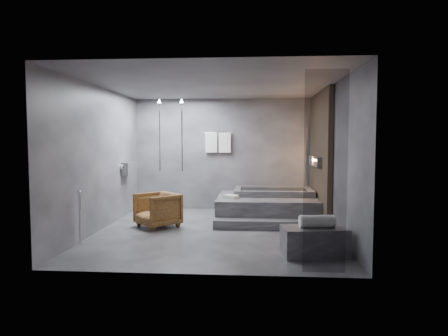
{
  "coord_description": "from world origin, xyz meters",
  "views": [
    {
      "loc": [
        0.72,
        -7.59,
        1.76
      ],
      "look_at": [
        0.16,
        0.3,
        1.21
      ],
      "focal_mm": 32.0,
      "sensor_mm": 36.0,
      "label": 1
    }
  ],
  "objects": [
    {
      "name": "concrete_bench",
      "position": [
        1.67,
        -1.51,
        0.22
      ],
      "size": [
        1.03,
        0.66,
        0.43
      ],
      "primitive_type": "cube",
      "rotation": [
        0.0,
        0.0,
        0.14
      ],
      "color": "#313234",
      "rests_on": "ground"
    },
    {
      "name": "room",
      "position": [
        0.4,
        0.24,
        1.73
      ],
      "size": [
        5.0,
        5.04,
        2.82
      ],
      "color": "#2F2F32",
      "rests_on": "ground"
    },
    {
      "name": "tub_step",
      "position": [
        1.05,
        0.27,
        0.09
      ],
      "size": [
        2.2,
        0.36,
        0.18
      ],
      "primitive_type": "cube",
      "color": "#343437",
      "rests_on": "ground"
    },
    {
      "name": "driftwood_chair",
      "position": [
        -1.2,
        0.3,
        0.35
      ],
      "size": [
        1.06,
        1.06,
        0.69
      ],
      "primitive_type": "imported",
      "rotation": [
        0.0,
        0.0,
        -0.81
      ],
      "color": "#432810",
      "rests_on": "ground"
    },
    {
      "name": "rolled_towel",
      "position": [
        1.7,
        -1.53,
        0.53
      ],
      "size": [
        0.55,
        0.25,
        0.19
      ],
      "primitive_type": "cylinder",
      "rotation": [
        0.0,
        1.57,
        0.11
      ],
      "color": "white",
      "rests_on": "concrete_bench"
    },
    {
      "name": "tub_deck",
      "position": [
        1.05,
        1.45,
        0.25
      ],
      "size": [
        2.2,
        2.0,
        0.5
      ],
      "primitive_type": "cube",
      "color": "#343437",
      "rests_on": "ground"
    },
    {
      "name": "deck_towel",
      "position": [
        0.26,
        0.94,
        0.54
      ],
      "size": [
        0.34,
        0.3,
        0.08
      ],
      "primitive_type": "cube",
      "rotation": [
        0.0,
        0.0,
        -0.35
      ],
      "color": "silver",
      "rests_on": "tub_deck"
    }
  ]
}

